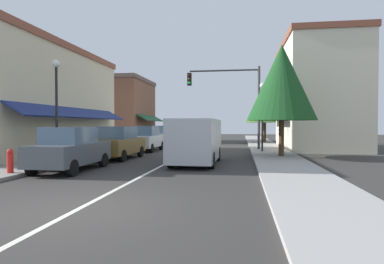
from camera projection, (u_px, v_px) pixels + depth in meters
The scene contains 19 objects.
ground_plane at pixel (194, 149), 24.97m from camera, with size 80.00×80.00×0.00m, color #33302D.
sidewalk_left at pixel (125, 147), 25.79m from camera, with size 2.60×56.00×0.12m, color gray.
sidewalk_right at pixel (268, 149), 24.15m from camera, with size 2.60×56.00×0.12m, color #A39E99.
lane_center_stripe at pixel (194, 149), 24.97m from camera, with size 0.14×52.00×0.01m, color silver.
storefront_left_block at pixel (35, 100), 20.32m from camera, with size 5.97×14.20×6.82m.
storefront_right_block at pixel (316, 95), 25.46m from camera, with size 6.41×10.20×8.33m.
storefront_far_left at pixel (127, 110), 36.11m from camera, with size 5.58×8.20×6.91m.
parked_car_nearest_left at pixel (70, 149), 13.15m from camera, with size 1.80×4.11×1.77m.
parked_car_second_left at pixel (118, 143), 17.72m from camera, with size 1.86×4.14×1.77m.
parked_car_third_left at pixel (146, 139), 23.00m from camera, with size 1.80×4.11×1.77m.
parked_car_far_left at pixel (162, 136), 28.32m from camera, with size 1.82×4.12×1.77m.
parked_car_distant_left at pixel (174, 134), 33.00m from camera, with size 1.83×4.13×1.77m.
van_in_lane at pixel (196, 140), 15.50m from camera, with size 2.06×5.21×2.12m.
traffic_signal_mast_arm at pixel (234, 93), 23.30m from camera, with size 5.20×0.50×6.00m.
street_lamp_left_near at pixel (56, 94), 15.33m from camera, with size 0.36×0.36×4.91m.
street_lamp_right_mid at pixel (262, 106), 21.34m from camera, with size 0.36×0.36×4.59m.
tree_right_near at pixel (282, 82), 18.32m from camera, with size 3.87×3.87×6.37m.
tree_right_far at pixel (265, 102), 32.64m from camera, with size 3.80×3.80×6.26m.
fire_hydrant at pixel (10, 161), 11.82m from camera, with size 0.22×0.22×0.87m.
Camera 1 is at (3.55, -6.68, 1.87)m, focal length 30.58 mm.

